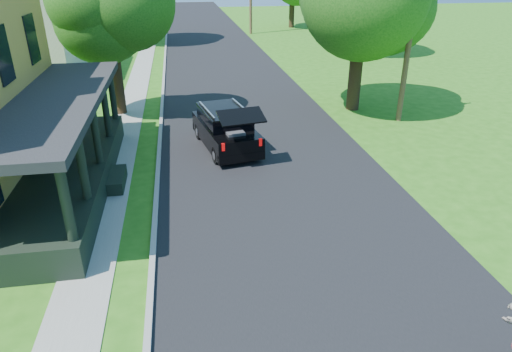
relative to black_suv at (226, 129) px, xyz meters
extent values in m
plane|color=#286213|center=(1.40, -8.81, -0.81)|extent=(140.00, 140.00, 0.00)
cube|color=black|center=(1.40, 11.19, -0.81)|extent=(8.00, 120.00, 0.02)
cube|color=gray|center=(-2.65, 11.19, -0.81)|extent=(0.15, 120.00, 0.12)
cube|color=gray|center=(-4.20, 11.19, -0.81)|extent=(1.30, 120.00, 0.03)
cube|color=black|center=(-5.40, -2.81, -0.36)|extent=(2.40, 10.00, 0.90)
cube|color=black|center=(-5.40, -2.81, 2.19)|extent=(2.60, 10.30, 0.25)
cube|color=beige|center=(-12.10, 15.19, 1.69)|extent=(8.00, 8.00, 5.00)
cube|color=beige|center=(-12.10, 31.19, 1.69)|extent=(8.00, 8.00, 5.00)
cube|color=black|center=(0.00, 0.00, -0.20)|extent=(2.47, 4.41, 0.80)
cube|color=black|center=(-0.03, 0.14, 0.45)|extent=(2.05, 2.83, 0.52)
cube|color=black|center=(-0.03, 0.14, 0.73)|extent=(2.10, 2.91, 0.08)
cube|color=black|center=(0.37, -2.00, 1.13)|extent=(1.74, 1.14, 0.36)
cube|color=#36373C|center=(0.22, -1.23, 0.09)|extent=(0.75, 0.68, 0.43)
cube|color=#B7B8BC|center=(-0.71, 0.02, 0.82)|extent=(0.47, 2.26, 0.06)
cube|color=#B7B8BC|center=(0.66, 0.27, 0.82)|extent=(0.47, 2.26, 0.06)
cube|color=#990505|center=(-0.32, -2.15, 0.09)|extent=(0.12, 0.08, 0.28)
cube|color=#990505|center=(1.06, -1.90, 0.09)|extent=(0.12, 0.08, 0.28)
cylinder|color=black|center=(-1.00, 1.21, -0.49)|extent=(0.34, 0.67, 0.64)
cylinder|color=black|center=(0.50, 1.49, -0.49)|extent=(0.34, 0.67, 0.64)
cylinder|color=black|center=(-0.50, -1.49, -0.49)|extent=(0.34, 0.67, 0.64)
cylinder|color=black|center=(1.00, -1.21, -0.49)|extent=(0.34, 0.67, 0.64)
cylinder|color=black|center=(-4.60, 5.45, 0.75)|extent=(0.57, 0.57, 3.12)
sphere|color=#3D7A20|center=(-4.60, 5.45, 3.75)|extent=(4.80, 4.80, 4.32)
sphere|color=#3D7A20|center=(-5.10, 5.76, 4.23)|extent=(4.27, 4.27, 3.84)
cylinder|color=black|center=(-5.21, 26.23, 1.24)|extent=(0.78, 0.78, 4.10)
cylinder|color=black|center=(6.90, 4.25, 0.77)|extent=(0.78, 0.78, 3.16)
sphere|color=#3D7A20|center=(6.90, 4.25, 4.40)|extent=(7.49, 7.49, 6.15)
cylinder|color=black|center=(12.17, 18.14, 1.38)|extent=(0.67, 0.67, 4.37)
cylinder|color=black|center=(11.16, 35.07, 0.91)|extent=(0.75, 0.75, 3.45)
cylinder|color=#513B25|center=(8.40, 2.13, 3.10)|extent=(0.31, 0.31, 7.82)
camera|label=1|loc=(-1.66, -17.06, 6.04)|focal=32.00mm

